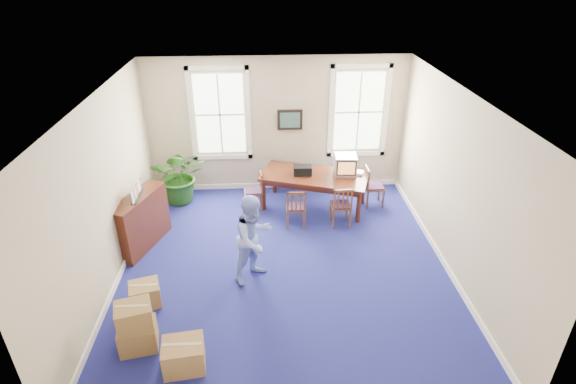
{
  "coord_description": "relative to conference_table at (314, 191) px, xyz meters",
  "views": [
    {
      "loc": [
        -0.34,
        -6.7,
        5.15
      ],
      "look_at": [
        0.1,
        0.6,
        1.25
      ],
      "focal_mm": 28.0,
      "sensor_mm": 36.0,
      "label": 1
    }
  ],
  "objects": [
    {
      "name": "floor",
      "position": [
        -0.79,
        -2.22,
        -0.4
      ],
      "size": [
        6.5,
        6.5,
        0.0
      ],
      "primitive_type": "plane",
      "color": "navy",
      "rests_on": "ground"
    },
    {
      "name": "ceiling",
      "position": [
        -0.79,
        -2.22,
        2.8
      ],
      "size": [
        6.5,
        6.5,
        0.0
      ],
      "primitive_type": "plane",
      "rotation": [
        3.14,
        0.0,
        0.0
      ],
      "color": "white",
      "rests_on": "ground"
    },
    {
      "name": "wall_back",
      "position": [
        -0.79,
        1.03,
        1.2
      ],
      "size": [
        6.5,
        0.0,
        6.5
      ],
      "primitive_type": "plane",
      "rotation": [
        1.57,
        0.0,
        0.0
      ],
      "color": "tan",
      "rests_on": "ground"
    },
    {
      "name": "wall_front",
      "position": [
        -0.79,
        -5.47,
        1.2
      ],
      "size": [
        6.5,
        0.0,
        6.5
      ],
      "primitive_type": "plane",
      "rotation": [
        -1.57,
        0.0,
        0.0
      ],
      "color": "tan",
      "rests_on": "ground"
    },
    {
      "name": "wall_left",
      "position": [
        -3.79,
        -2.22,
        1.2
      ],
      "size": [
        0.0,
        6.5,
        6.5
      ],
      "primitive_type": "plane",
      "rotation": [
        1.57,
        0.0,
        1.57
      ],
      "color": "tan",
      "rests_on": "ground"
    },
    {
      "name": "wall_right",
      "position": [
        2.21,
        -2.22,
        1.2
      ],
      "size": [
        0.0,
        6.5,
        6.5
      ],
      "primitive_type": "plane",
      "rotation": [
        1.57,
        0.0,
        -1.57
      ],
      "color": "tan",
      "rests_on": "ground"
    },
    {
      "name": "baseboard_back",
      "position": [
        -0.79,
        1.0,
        -0.34
      ],
      "size": [
        6.0,
        0.04,
        0.12
      ],
      "primitive_type": "cube",
      "color": "white",
      "rests_on": "ground"
    },
    {
      "name": "baseboard_left",
      "position": [
        -3.76,
        -2.22,
        -0.34
      ],
      "size": [
        0.04,
        6.5,
        0.12
      ],
      "primitive_type": "cube",
      "color": "white",
      "rests_on": "ground"
    },
    {
      "name": "baseboard_right",
      "position": [
        2.18,
        -2.22,
        -0.34
      ],
      "size": [
        0.04,
        6.5,
        0.12
      ],
      "primitive_type": "cube",
      "color": "white",
      "rests_on": "ground"
    },
    {
      "name": "window_left",
      "position": [
        -2.09,
        1.01,
        1.5
      ],
      "size": [
        1.4,
        0.12,
        2.2
      ],
      "primitive_type": null,
      "color": "white",
      "rests_on": "ground"
    },
    {
      "name": "window_right",
      "position": [
        1.11,
        1.01,
        1.5
      ],
      "size": [
        1.4,
        0.12,
        2.2
      ],
      "primitive_type": null,
      "color": "white",
      "rests_on": "ground"
    },
    {
      "name": "wall_picture",
      "position": [
        -0.49,
        0.98,
        1.35
      ],
      "size": [
        0.58,
        0.06,
        0.48
      ],
      "primitive_type": null,
      "color": "black",
      "rests_on": "ground"
    },
    {
      "name": "conference_table",
      "position": [
        0.0,
        0.0,
        0.0
      ],
      "size": [
        2.54,
        1.74,
        0.79
      ],
      "primitive_type": null,
      "rotation": [
        0.0,
        0.0,
        -0.32
      ],
      "color": "#491E11",
      "rests_on": "ground"
    },
    {
      "name": "crt_tv",
      "position": [
        0.69,
        0.05,
        0.61
      ],
      "size": [
        0.5,
        0.54,
        0.43
      ],
      "primitive_type": null,
      "rotation": [
        0.0,
        0.0,
        -0.06
      ],
      "color": "#B7B7BC",
      "rests_on": "conference_table"
    },
    {
      "name": "game_console",
      "position": [
        1.0,
        0.0,
        0.42
      ],
      "size": [
        0.24,
        0.26,
        0.05
      ],
      "primitive_type": "cube",
      "rotation": [
        0.0,
        0.0,
        -0.36
      ],
      "color": "white",
      "rests_on": "conference_table"
    },
    {
      "name": "equipment_bag",
      "position": [
        -0.26,
        0.05,
        0.5
      ],
      "size": [
        0.4,
        0.27,
        0.2
      ],
      "primitive_type": "cube",
      "rotation": [
        0.0,
        0.0,
        -0.02
      ],
      "color": "black",
      "rests_on": "conference_table"
    },
    {
      "name": "chair_near_left",
      "position": [
        -0.48,
        -0.79,
        0.05
      ],
      "size": [
        0.42,
        0.42,
        0.9
      ],
      "primitive_type": null,
      "rotation": [
        0.0,
        0.0,
        3.1
      ],
      "color": "brown",
      "rests_on": "ground"
    },
    {
      "name": "chair_near_right",
      "position": [
        0.48,
        -0.79,
        0.07
      ],
      "size": [
        0.43,
        0.43,
        0.93
      ],
      "primitive_type": null,
      "rotation": [
        0.0,
        0.0,
        3.17
      ],
      "color": "brown",
      "rests_on": "ground"
    },
    {
      "name": "chair_end_left",
      "position": [
        -1.37,
        0.0,
        0.04
      ],
      "size": [
        0.43,
        0.43,
        0.87
      ],
      "primitive_type": null,
      "rotation": [
        0.0,
        0.0,
        -1.48
      ],
      "color": "brown",
      "rests_on": "ground"
    },
    {
      "name": "chair_end_right",
      "position": [
        1.37,
        0.0,
        0.07
      ],
      "size": [
        0.43,
        0.43,
        0.94
      ],
      "primitive_type": null,
      "rotation": [
        0.0,
        0.0,
        1.6
      ],
      "color": "brown",
      "rests_on": "ground"
    },
    {
      "name": "man",
      "position": [
        -1.32,
        -2.47,
        0.42
      ],
      "size": [
        1.0,
        0.99,
        1.63
      ],
      "primitive_type": "imported",
      "rotation": [
        0.0,
        0.0,
        0.75
      ],
      "color": "#8BA2F2",
      "rests_on": "ground"
    },
    {
      "name": "credenza",
      "position": [
        -3.54,
        -1.35,
        0.15
      ],
      "size": [
        0.86,
        1.44,
        1.09
      ],
      "primitive_type": "cube",
      "rotation": [
        0.0,
        0.0,
        -0.36
      ],
      "color": "#491E11",
      "rests_on": "ground"
    },
    {
      "name": "brochure_rack",
      "position": [
        -3.52,
        -1.35,
        0.82
      ],
      "size": [
        0.24,
        0.59,
        0.26
      ],
      "primitive_type": null,
      "rotation": [
        0.0,
        0.0,
        0.25
      ],
      "color": "#99999E",
      "rests_on": "credenza"
    },
    {
      "name": "potted_plant",
      "position": [
        -3.04,
        0.44,
        0.27
      ],
      "size": [
        1.25,
        1.1,
        1.32
      ],
      "primitive_type": "imported",
      "rotation": [
        0.0,
        0.0,
        0.06
      ],
      "color": "#1B4811",
      "rests_on": "ground"
    },
    {
      "name": "cardboard_boxes",
      "position": [
        -2.82,
        -3.91,
        0.02
      ],
      "size": [
        1.69,
        1.69,
        0.82
      ],
      "primitive_type": null,
      "rotation": [
        0.0,
        0.0,
        0.19
      ],
      "color": "#9A7543",
      "rests_on": "ground"
    }
  ]
}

